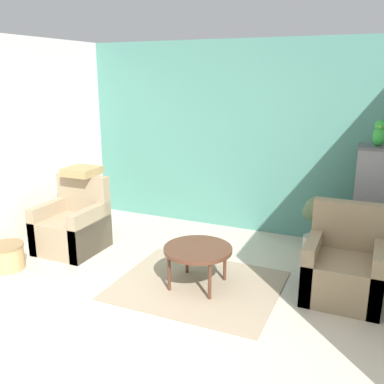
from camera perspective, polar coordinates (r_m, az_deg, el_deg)
name	(u,v)px	position (r m, az deg, el deg)	size (l,w,h in m)	color
ground_plane	(121,339)	(3.94, -9.45, -18.79)	(20.00, 20.00, 0.00)	beige
wall_back_accent	(236,138)	(6.11, 5.91, 7.18)	(4.69, 0.06, 2.66)	#4C897A
wall_left	(29,143)	(5.98, -20.85, 6.08)	(0.06, 3.04, 2.66)	silver
area_rug	(198,285)	(4.71, 0.77, -12.30)	(1.71, 1.42, 0.01)	gray
coffee_table	(198,251)	(4.54, 0.79, -7.88)	(0.73, 0.73, 0.44)	#512D1E
armchair_left	(73,227)	(5.72, -15.60, -4.53)	(0.74, 0.74, 0.93)	#9E896B
armchair_right	(344,269)	(4.65, 19.59, -9.62)	(0.74, 0.74, 0.93)	#8E7A5B
birdcage	(370,209)	(5.44, 22.69, -2.05)	(0.53, 0.53, 1.42)	#555559
parrot	(379,134)	(5.26, 23.69, 7.11)	(0.14, 0.25, 0.30)	green
potted_plant	(316,221)	(5.57, 16.19, -3.67)	(0.35, 0.32, 0.74)	beige
wicker_basket	(7,256)	(5.46, -23.46, -7.80)	(0.40, 0.40, 0.30)	tan
throw_pillow	(82,171)	(5.72, -14.45, 2.71)	(0.40, 0.40, 0.10)	tan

